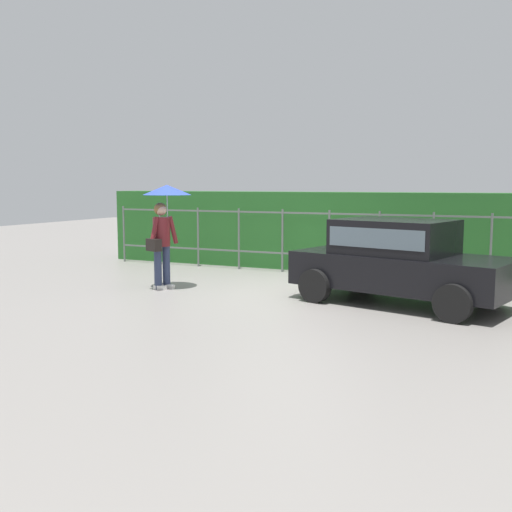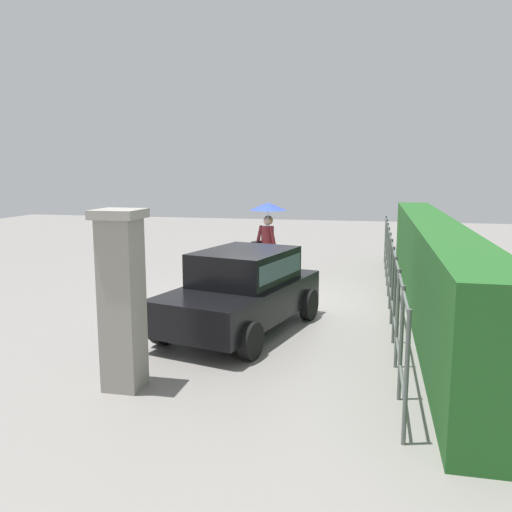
% 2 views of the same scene
% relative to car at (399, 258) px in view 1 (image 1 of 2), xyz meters
% --- Properties ---
extents(ground_plane, '(40.00, 40.00, 0.00)m').
position_rel_car_xyz_m(ground_plane, '(-2.07, 0.10, -0.80)').
color(ground_plane, gray).
extents(car, '(3.99, 2.57, 1.48)m').
position_rel_car_xyz_m(car, '(0.00, 0.00, 0.00)').
color(car, black).
rests_on(car, ground).
extents(pedestrian, '(0.95, 0.95, 2.08)m').
position_rel_car_xyz_m(pedestrian, '(-4.55, -0.45, 0.72)').
color(pedestrian, '#2D3856').
rests_on(pedestrian, ground).
extents(fence_section, '(11.64, 0.05, 1.50)m').
position_rel_car_xyz_m(fence_section, '(-2.15, 2.68, 0.02)').
color(fence_section, '#59605B').
rests_on(fence_section, ground).
extents(hedge_row, '(12.59, 0.90, 1.90)m').
position_rel_car_xyz_m(hedge_row, '(-2.15, 3.50, 0.15)').
color(hedge_row, '#235B23').
rests_on(hedge_row, ground).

